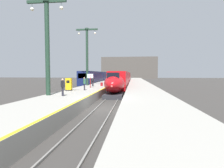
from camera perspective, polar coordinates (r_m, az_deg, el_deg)
ground_plane at (r=16.76m, az=-2.31°, el=-7.80°), size 260.00×260.00×0.00m
platform_left at (r=41.62m, az=-2.58°, el=-0.47°), size 4.80×110.00×1.05m
platform_right at (r=41.12m, az=8.64°, el=-0.55°), size 4.80×110.00×1.05m
platform_left_safety_stripe at (r=41.29m, az=0.54°, el=0.24°), size 0.20×107.80×0.01m
rail_main_left at (r=43.99m, az=2.24°, el=-0.88°), size 0.08×110.00×0.12m
rail_main_right at (r=43.90m, az=4.19°, el=-0.89°), size 0.08×110.00×0.12m
rail_secondary_left at (r=45.32m, az=-8.03°, el=-0.78°), size 0.08×110.00×0.12m
rail_secondary_right at (r=44.97m, az=-6.18°, el=-0.80°), size 0.08×110.00×0.12m
highspeed_train_main at (r=49.65m, az=3.61°, el=1.78°), size 2.92×56.98×3.60m
regional_train_adjacent at (r=57.40m, az=-4.14°, el=2.14°), size 2.85×36.60×3.80m
station_column_near at (r=19.66m, az=-19.55°, el=13.36°), size 4.00×0.68×9.47m
station_column_mid at (r=34.50m, az=-7.78°, el=9.95°), size 4.00×0.68×10.48m
passenger_near_edge at (r=31.98m, az=-6.01°, el=1.12°), size 0.52×0.37×1.69m
passenger_mid_platform at (r=18.27m, az=-15.14°, el=-0.54°), size 0.44×0.42×1.69m
passenger_far_waiting at (r=24.11m, az=-8.60°, el=0.42°), size 0.38×0.51×1.69m
rolling_suitcase at (r=32.27m, az=-3.24°, el=-0.07°), size 0.40×0.22×0.98m
ticket_machine_yellow at (r=23.82m, az=-13.32°, el=-0.26°), size 0.76×0.62×1.60m
departure_info_board at (r=28.51m, az=-6.79°, el=1.90°), size 0.90×0.10×2.12m
terminus_back_wall at (r=118.34m, az=5.33°, el=5.05°), size 36.00×2.00×14.00m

